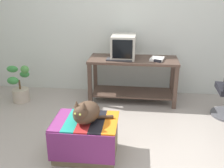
# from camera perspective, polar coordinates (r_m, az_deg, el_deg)

# --- Properties ---
(ground_plane) EXTENTS (14.00, 14.00, 0.00)m
(ground_plane) POSITION_cam_1_polar(r_m,az_deg,el_deg) (3.02, -2.38, -15.55)
(ground_plane) COLOR #9E9389
(back_wall) EXTENTS (8.00, 0.10, 2.60)m
(back_wall) POSITION_cam_1_polar(r_m,az_deg,el_deg) (4.51, 1.23, 14.39)
(back_wall) COLOR silver
(back_wall) RESTS_ON ground_plane
(desk) EXTENTS (1.40, 0.59, 0.71)m
(desk) POSITION_cam_1_polar(r_m,az_deg,el_deg) (4.22, 4.57, 2.56)
(desk) COLOR #4C382D
(desk) RESTS_ON ground_plane
(tv_monitor) EXTENTS (0.37, 0.51, 0.36)m
(tv_monitor) POSITION_cam_1_polar(r_m,az_deg,el_deg) (4.16, 2.54, 8.16)
(tv_monitor) COLOR #BCB7A8
(tv_monitor) RESTS_ON desk
(keyboard) EXTENTS (0.41, 0.17, 0.02)m
(keyboard) POSITION_cam_1_polar(r_m,az_deg,el_deg) (4.04, 1.64, 5.37)
(keyboard) COLOR #333338
(keyboard) RESTS_ON desk
(book) EXTENTS (0.25, 0.29, 0.04)m
(book) POSITION_cam_1_polar(r_m,az_deg,el_deg) (4.11, 9.84, 5.44)
(book) COLOR white
(book) RESTS_ON desk
(ottoman_with_blanket) EXTENTS (0.69, 0.53, 0.43)m
(ottoman_with_blanket) POSITION_cam_1_polar(r_m,az_deg,el_deg) (2.94, -5.73, -11.62)
(ottoman_with_blanket) COLOR #7A664C
(ottoman_with_blanket) RESTS_ON ground_plane
(cat) EXTENTS (0.45, 0.42, 0.29)m
(cat) POSITION_cam_1_polar(r_m,az_deg,el_deg) (2.74, -5.71, -6.14)
(cat) COLOR #473323
(cat) RESTS_ON ottoman_with_blanket
(potted_plant) EXTENTS (0.38, 0.39, 0.62)m
(potted_plant) POSITION_cam_1_polar(r_m,az_deg,el_deg) (4.49, -19.47, -0.80)
(potted_plant) COLOR #B7A893
(potted_plant) RESTS_ON ground_plane
(stapler) EXTENTS (0.11, 0.09, 0.04)m
(stapler) POSITION_cam_1_polar(r_m,az_deg,el_deg) (3.98, 9.90, 4.99)
(stapler) COLOR black
(stapler) RESTS_ON desk
(pen) EXTENTS (0.09, 0.12, 0.01)m
(pen) POSITION_cam_1_polar(r_m,az_deg,el_deg) (4.20, 9.13, 5.59)
(pen) COLOR black
(pen) RESTS_ON desk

